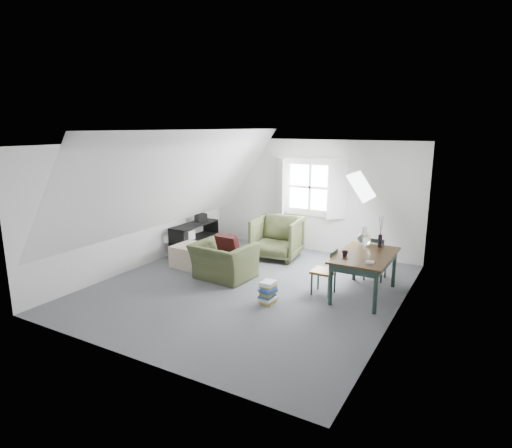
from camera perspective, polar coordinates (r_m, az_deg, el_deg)
The scene contains 24 objects.
floor at distance 7.64m, azimuth -0.96°, elevation -8.42°, with size 5.50×5.50×0.00m, color #515256.
ceiling at distance 7.13m, azimuth -1.04°, elevation 10.65°, with size 5.50×5.50×0.00m, color white.
wall_back at distance 9.71m, azimuth 7.29°, elevation 3.74°, with size 5.00×5.00×0.00m, color silver.
wall_front at distance 5.19m, azimuth -16.69°, elevation -4.82°, with size 5.00×5.00×0.00m, color silver.
wall_left at distance 8.80m, azimuth -15.18°, elevation 2.44°, with size 5.50×5.50×0.00m, color silver.
wall_right at distance 6.42m, azimuth 18.61°, elevation -1.58°, with size 5.50×5.50×0.00m, color silver.
slope_left at distance 8.08m, azimuth -10.57°, elevation 5.55°, with size 5.50×5.50×0.00m, color white.
slope_right at distance 6.55m, azimuth 10.77°, elevation 3.85°, with size 5.50×5.50×0.00m, color white.
dormer_window at distance 9.61m, azimuth 7.15°, elevation 4.86°, with size 1.71×0.35×1.30m.
skylight at distance 7.78m, azimuth 13.90°, elevation 4.89°, with size 0.55×0.75×0.04m, color white.
armchair_near at distance 8.10m, azimuth -4.30°, elevation -7.20°, with size 1.04×0.91×0.68m, color #3C4324.
armchair_far at distance 9.29m, azimuth 2.78°, elevation -4.52°, with size 0.95×0.98×0.89m, color #3C4324.
throw_pillow at distance 8.04m, azimuth -3.78°, elevation -2.91°, with size 0.44×0.13×0.44m, color #3A0F12.
ottoman at distance 8.79m, azimuth -8.58°, elevation -4.19°, with size 0.65×0.65×0.44m, color tan.
dining_table at distance 7.32m, azimuth 14.31°, elevation -4.64°, with size 0.86×1.44×0.72m.
demijohn at distance 7.71m, azimuth 14.23°, elevation -1.93°, with size 0.24×0.24×0.34m.
vase_twigs at distance 7.75m, azimuth 16.21°, elevation -2.09°, with size 0.07×0.08×0.55m.
cup at distance 7.08m, azimuth 11.75°, elevation -4.29°, with size 0.10×0.10×0.10m, color black.
paper_box at distance 6.82m, azimuth 14.97°, elevation -4.96°, with size 0.12×0.08×0.04m, color white.
dining_chair_far at distance 8.18m, azimuth 15.62°, elevation -4.31°, with size 0.38×0.38×0.82m.
dining_chair_near at distance 7.30m, azimuth 9.25°, elevation -6.20°, with size 0.37×0.37×0.79m.
media_shelf at distance 9.69m, azimuth -8.33°, elevation -2.09°, with size 0.43×1.28×0.66m.
electronics_box at distance 9.81m, azimuth -7.37°, elevation 0.79°, with size 0.18×0.24×0.20m, color black.
magazine_stack at distance 6.94m, azimuth 1.62°, elevation -9.09°, with size 0.27×0.32×0.36m.
Camera 1 is at (3.62, -6.13, 2.78)m, focal length 30.00 mm.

